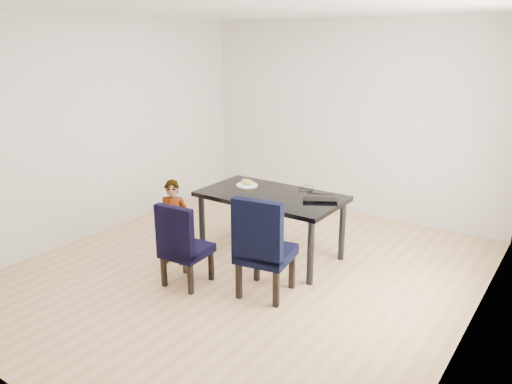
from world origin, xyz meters
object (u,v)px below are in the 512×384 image
Objects in this scene: chair_left at (187,243)px; child at (174,223)px; dining_table at (271,225)px; chair_right at (266,245)px; plate at (247,185)px; laptop at (320,198)px.

child reaches higher than chair_left.
chair_left is (-0.33, -1.06, 0.07)m from dining_table.
chair_right is 1.07× the size of child.
dining_table is at bearing 67.88° from chair_left.
child is at bearing 170.17° from chair_right.
chair_right reaches higher than plate.
child is at bearing 4.52° from laptop.
chair_right reaches higher than chair_left.
plate is at bearing 164.63° from dining_table.
child is (-0.78, -0.78, 0.11)m from dining_table.
dining_table is 1.10m from child.
laptop is (0.10, 0.91, 0.25)m from chair_right.
chair_left is at bearing -55.22° from child.
chair_left is 1.22m from plate.
child reaches higher than plate.
laptop is (0.97, 0.01, 0.01)m from plate.
child is at bearing -135.00° from dining_table.
laptop is at bearing 48.69° from chair_left.
dining_table is 1.66× the size of child.
plate is (0.36, 0.89, 0.28)m from child.
child is at bearing -111.77° from plate.
laptop is at bearing 11.51° from child.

